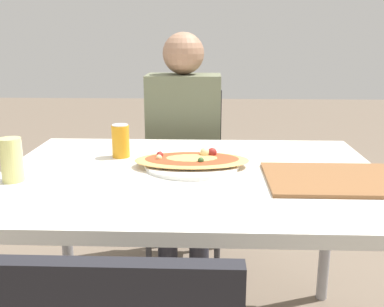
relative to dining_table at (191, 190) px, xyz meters
name	(u,v)px	position (x,y,z in m)	size (l,w,h in m)	color
dining_table	(191,190)	(0.00, 0.00, 0.00)	(1.29, 0.96, 0.74)	silver
chair_far_seated	(185,169)	(-0.06, 0.81, -0.17)	(0.40, 0.40, 0.91)	black
person_seated	(184,138)	(-0.06, 0.69, 0.02)	(0.35, 0.24, 1.20)	#2D2D38
pizza_main	(193,162)	(0.00, 0.06, 0.08)	(0.41, 0.33, 0.06)	white
soda_can	(121,141)	(-0.27, 0.18, 0.13)	(0.07, 0.07, 0.12)	orange
drink_glass	(12,160)	(-0.56, -0.12, 0.14)	(0.07, 0.07, 0.14)	#E0DB7F
serving_tray	(341,179)	(0.48, -0.08, 0.07)	(0.47, 0.33, 0.01)	brown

